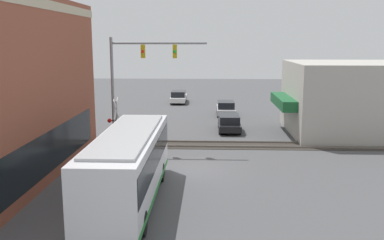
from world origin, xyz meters
TOP-DOWN VIEW (x-y plane):
  - ground_plane at (0.00, 0.00)m, footprint 120.00×120.00m
  - shop_building at (10.48, -12.37)m, footprint 9.17×11.01m
  - city_bus at (-5.29, 2.80)m, footprint 10.54×2.59m
  - traffic_signal_gantry at (4.83, 4.08)m, footprint 0.42×6.57m
  - crossing_signal at (3.16, 5.18)m, footprint 1.41×1.18m
  - rail_track_near at (6.00, 0.00)m, footprint 2.60×60.00m
  - parked_car_black at (10.96, -2.60)m, footprint 4.38×1.82m
  - parked_car_silver at (18.60, -2.60)m, footprint 4.51×1.82m
  - parked_car_white at (27.24, 2.80)m, footprint 4.76×1.82m
  - pedestrian_at_crossing at (3.64, 5.14)m, footprint 0.34×0.34m

SIDE VIEW (x-z plane):
  - ground_plane at x=0.00m, z-range 0.00..0.00m
  - rail_track_near at x=6.00m, z-range -0.05..0.10m
  - parked_car_black at x=10.96m, z-range -0.04..1.33m
  - parked_car_silver at x=18.60m, z-range -0.05..1.40m
  - parked_car_white at x=27.24m, z-range -0.05..1.41m
  - pedestrian_at_crossing at x=3.64m, z-range 0.02..1.75m
  - city_bus at x=-5.29m, z-range 0.17..3.54m
  - crossing_signal at x=3.16m, z-range 0.39..4.20m
  - shop_building at x=10.48m, z-range 0.00..5.77m
  - traffic_signal_gantry at x=4.83m, z-range 1.64..9.34m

